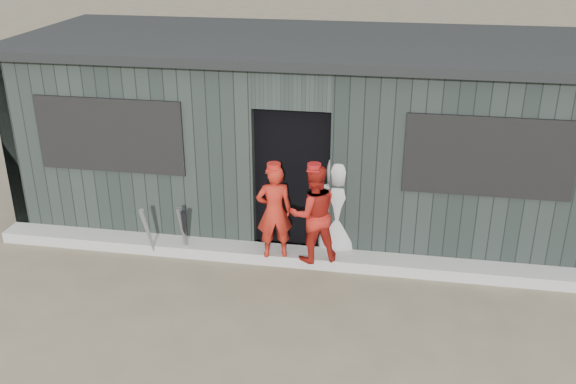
% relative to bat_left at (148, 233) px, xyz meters
% --- Properties ---
extents(ground, '(80.00, 80.00, 0.00)m').
position_rel_bat_left_xyz_m(ground, '(1.81, -1.56, -0.39)').
color(ground, '#695F49').
rests_on(ground, ground).
extents(curb, '(8.00, 0.36, 0.15)m').
position_rel_bat_left_xyz_m(curb, '(1.81, 0.26, -0.31)').
color(curb, '#ACACA6').
rests_on(curb, ground).
extents(bat_left, '(0.12, 0.31, 0.78)m').
position_rel_bat_left_xyz_m(bat_left, '(0.00, 0.00, 0.00)').
color(bat_left, '#96959E').
rests_on(bat_left, ground).
extents(bat_mid, '(0.13, 0.20, 0.74)m').
position_rel_bat_left_xyz_m(bat_mid, '(0.42, 0.15, -0.02)').
color(bat_mid, gray).
rests_on(bat_mid, ground).
extents(bat_right, '(0.18, 0.32, 0.72)m').
position_rel_bat_left_xyz_m(bat_right, '(0.44, 0.16, -0.03)').
color(bat_right, black).
rests_on(bat_right, ground).
extents(player_red_left, '(0.52, 0.42, 1.25)m').
position_rel_bat_left_xyz_m(player_red_left, '(1.65, 0.11, 0.39)').
color(player_red_left, '#B42416').
rests_on(player_red_left, curb).
extents(player_red_right, '(0.76, 0.68, 1.28)m').
position_rel_bat_left_xyz_m(player_red_right, '(2.15, 0.11, 0.40)').
color(player_red_right, '#AA1E15').
rests_on(player_red_right, curb).
extents(player_grey_back, '(0.68, 0.44, 1.38)m').
position_rel_bat_left_xyz_m(player_grey_back, '(2.42, 0.57, 0.30)').
color(player_grey_back, '#B1B1B1').
rests_on(player_grey_back, ground).
extents(dugout, '(8.30, 3.30, 2.62)m').
position_rel_bat_left_xyz_m(dugout, '(1.81, 1.95, 0.90)').
color(dugout, black).
rests_on(dugout, ground).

